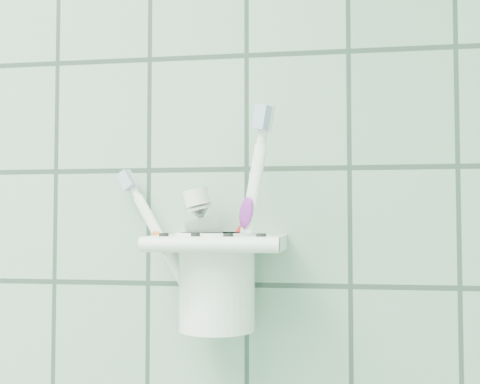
% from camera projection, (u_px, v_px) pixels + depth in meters
% --- Properties ---
extents(holder_bracket, '(0.13, 0.11, 0.04)m').
position_uv_depth(holder_bracket, '(219.00, 244.00, 0.62)').
color(holder_bracket, white).
rests_on(holder_bracket, wall_back).
extents(cup, '(0.09, 0.09, 0.10)m').
position_uv_depth(cup, '(217.00, 277.00, 0.62)').
color(cup, white).
rests_on(cup, holder_bracket).
extents(toothbrush_pink, '(0.09, 0.04, 0.18)m').
position_uv_depth(toothbrush_pink, '(204.00, 229.00, 0.63)').
color(toothbrush_pink, white).
rests_on(toothbrush_pink, cup).
extents(toothbrush_blue, '(0.04, 0.07, 0.18)m').
position_uv_depth(toothbrush_blue, '(225.00, 233.00, 0.64)').
color(toothbrush_blue, white).
rests_on(toothbrush_blue, cup).
extents(toothbrush_orange, '(0.05, 0.04, 0.22)m').
position_uv_depth(toothbrush_orange, '(231.00, 212.00, 0.62)').
color(toothbrush_orange, white).
rests_on(toothbrush_orange, cup).
extents(toothpaste_tube, '(0.06, 0.04, 0.15)m').
position_uv_depth(toothpaste_tube, '(224.00, 242.00, 0.64)').
color(toothpaste_tube, silver).
rests_on(toothpaste_tube, cup).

